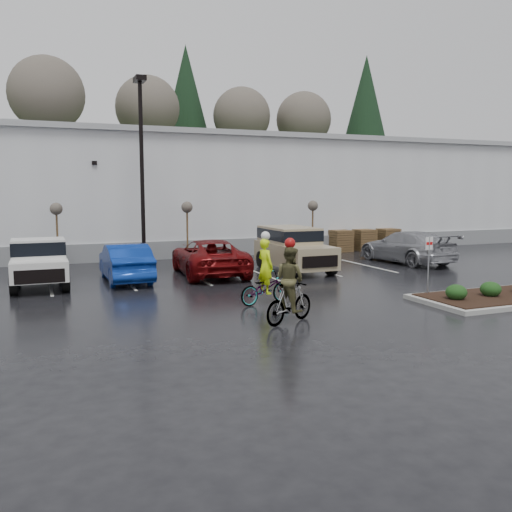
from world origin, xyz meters
name	(u,v)px	position (x,y,z in m)	size (l,w,h in m)	color
ground	(336,308)	(0.00, 0.00, 0.00)	(120.00, 120.00, 0.00)	black
warehouse	(174,192)	(0.00, 21.99, 3.65)	(60.50, 15.50, 7.20)	silver
wooded_ridge	(124,197)	(0.00, 45.00, 3.00)	(80.00, 25.00, 6.00)	#1B3616
lamppost	(141,151)	(-4.00, 12.00, 5.69)	(0.50, 1.00, 9.22)	black
sapling_west	(56,212)	(-8.00, 13.00, 2.73)	(0.60, 0.60, 3.20)	#4B301E
sapling_mid	(187,210)	(-1.50, 13.00, 2.73)	(0.60, 0.60, 3.20)	#4B301E
sapling_east	(313,209)	(6.00, 13.00, 2.73)	(0.60, 0.60, 3.20)	#4B301E
pallet_stack_a	(341,241)	(8.50, 14.00, 0.68)	(1.20, 1.20, 1.35)	#4B301E
pallet_stack_b	(364,240)	(10.20, 14.00, 0.68)	(1.20, 1.20, 1.35)	#4B301E
pallet_stack_c	(388,239)	(12.00, 14.00, 0.68)	(1.20, 1.20, 1.35)	#4B301E
shrub_a	(456,292)	(4.00, -1.00, 0.41)	(0.70, 0.70, 0.52)	#163412
shrub_b	(491,289)	(5.50, -1.00, 0.41)	(0.70, 0.70, 0.52)	#163412
fire_lane_sign	(429,259)	(3.80, 0.20, 1.41)	(0.30, 0.05, 2.20)	gray
pickup_white	(39,261)	(-8.88, 8.11, 0.98)	(2.10, 5.20, 1.96)	silver
car_blue	(125,262)	(-5.52, 7.94, 0.79)	(1.68, 4.81, 1.59)	navy
car_red	(209,257)	(-1.78, 8.20, 0.81)	(2.69, 5.82, 1.62)	#65090A
suv_tan	(294,249)	(2.31, 7.85, 1.03)	(2.20, 5.10, 2.06)	tan
car_far_silver	(406,247)	(9.02, 8.24, 0.84)	(2.36, 5.80, 1.68)	#9EA0A6
cyclist_hivis	(265,282)	(-1.87, 1.50, 0.75)	(2.13, 1.19, 2.44)	#3F3F44
cyclist_olive	(290,293)	(-2.27, -1.21, 0.89)	(1.95, 1.30, 2.46)	#3F3F44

